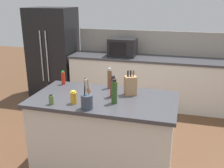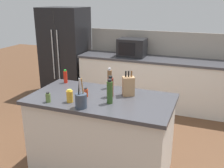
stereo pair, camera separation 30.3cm
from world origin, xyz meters
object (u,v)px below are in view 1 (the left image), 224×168
(vinegar_bottle, at_px, (113,87))
(pepper_grinder, at_px, (110,79))
(microwave, at_px, (122,47))
(hot_sauce_bottle, at_px, (63,78))
(refrigerator, at_px, (53,53))
(knife_block, at_px, (130,85))
(spice_jar_paprika, at_px, (88,93))
(utensil_crock, at_px, (87,101))
(olive_oil_bottle, at_px, (114,92))
(spice_jar_oregano, at_px, (51,100))
(honey_jar, at_px, (74,98))

(vinegar_bottle, relative_size, pepper_grinder, 0.95)
(microwave, height_order, hot_sauce_bottle, microwave)
(refrigerator, height_order, hot_sauce_bottle, refrigerator)
(knife_block, distance_m, spice_jar_paprika, 0.49)
(microwave, distance_m, spice_jar_paprika, 2.24)
(utensil_crock, distance_m, pepper_grinder, 0.68)
(olive_oil_bottle, height_order, spice_jar_paprika, olive_oil_bottle)
(vinegar_bottle, height_order, pepper_grinder, pepper_grinder)
(utensil_crock, relative_size, olive_oil_bottle, 1.20)
(knife_block, xyz_separation_m, hot_sauce_bottle, (-0.91, 0.15, -0.03))
(utensil_crock, bearing_deg, pepper_grinder, 85.97)
(refrigerator, distance_m, hot_sauce_bottle, 2.24)
(utensil_crock, height_order, spice_jar_oregano, utensil_crock)
(hot_sauce_bottle, height_order, pepper_grinder, pepper_grinder)
(knife_block, height_order, olive_oil_bottle, knife_block)
(knife_block, height_order, pepper_grinder, knife_block)
(microwave, relative_size, vinegar_bottle, 2.09)
(hot_sauce_bottle, bearing_deg, pepper_grinder, 1.00)
(vinegar_bottle, bearing_deg, honey_jar, -138.85)
(honey_jar, bearing_deg, spice_jar_paprika, 66.53)
(vinegar_bottle, xyz_separation_m, spice_jar_oregano, (-0.57, -0.39, -0.06))
(utensil_crock, distance_m, hot_sauce_bottle, 0.87)
(hot_sauce_bottle, height_order, spice_jar_paprika, hot_sauce_bottle)
(honey_jar, bearing_deg, vinegar_bottle, 41.15)
(utensil_crock, bearing_deg, knife_block, 56.46)
(honey_jar, distance_m, pepper_grinder, 0.63)
(olive_oil_bottle, height_order, vinegar_bottle, olive_oil_bottle)
(vinegar_bottle, relative_size, spice_jar_paprika, 2.37)
(olive_oil_bottle, relative_size, pepper_grinder, 1.05)
(microwave, xyz_separation_m, olive_oil_bottle, (0.46, -2.32, -0.04))
(refrigerator, relative_size, pepper_grinder, 7.12)
(hot_sauce_bottle, bearing_deg, vinegar_bottle, -19.54)
(olive_oil_bottle, bearing_deg, vinegar_bottle, 109.08)
(honey_jar, xyz_separation_m, olive_oil_bottle, (0.41, 0.12, 0.06))
(knife_block, bearing_deg, hot_sauce_bottle, 141.85)
(microwave, bearing_deg, refrigerator, 178.03)
(knife_block, relative_size, spice_jar_oregano, 2.62)
(olive_oil_bottle, relative_size, spice_jar_paprika, 2.60)
(hot_sauce_bottle, distance_m, spice_jar_paprika, 0.60)
(refrigerator, xyz_separation_m, olive_oil_bottle, (1.95, -2.37, 0.15))
(spice_jar_oregano, bearing_deg, refrigerator, 117.04)
(microwave, bearing_deg, vinegar_bottle, -79.58)
(pepper_grinder, relative_size, spice_jar_paprika, 2.48)
(pepper_grinder, bearing_deg, refrigerator, 132.66)
(honey_jar, bearing_deg, spice_jar_oregano, -159.08)
(olive_oil_bottle, height_order, hot_sauce_bottle, olive_oil_bottle)
(refrigerator, xyz_separation_m, utensil_crock, (1.72, -2.59, 0.11))
(microwave, height_order, vinegar_bottle, microwave)
(refrigerator, height_order, vinegar_bottle, refrigerator)
(knife_block, bearing_deg, honey_jar, -170.35)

